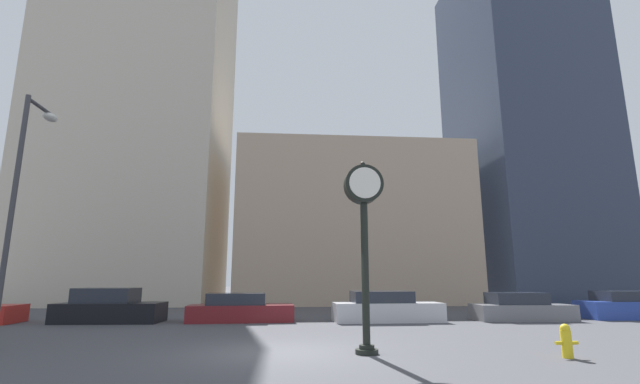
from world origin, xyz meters
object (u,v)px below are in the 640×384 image
object	(u,v)px
car_silver	(386,308)
fire_hydrant_near	(566,341)
car_blue	(631,307)
street_lamp_left	(24,180)
car_black	(110,308)
car_maroon	(240,310)
car_grey	(520,309)
street_clock	(364,213)

from	to	relation	value
car_silver	fire_hydrant_near	world-z (taller)	car_silver
car_blue	street_lamp_left	world-z (taller)	street_lamp_left
car_black	car_silver	size ratio (longest dim) A/B	0.92
car_black	car_maroon	world-z (taller)	car_black
car_grey	street_lamp_left	distance (m)	19.76
car_silver	car_blue	bearing A→B (deg)	0.84
car_silver	car_black	bearing A→B (deg)	176.62
street_clock	car_grey	size ratio (longest dim) A/B	1.14
car_maroon	car_blue	xyz separation A→B (m)	(18.28, -0.08, 0.03)
car_silver	fire_hydrant_near	bearing A→B (deg)	-77.40
car_grey	car_black	bearing A→B (deg)	-179.00
car_maroon	car_silver	world-z (taller)	car_silver
car_grey	street_lamp_left	size ratio (longest dim) A/B	0.62
car_silver	car_blue	xyz separation A→B (m)	(11.87, 0.38, -0.01)
car_maroon	car_silver	distance (m)	6.43
car_black	car_maroon	xyz separation A→B (m)	(5.56, -0.04, -0.09)
car_black	street_lamp_left	distance (m)	8.27
car_black	fire_hydrant_near	bearing A→B (deg)	-32.45
street_clock	car_blue	world-z (taller)	street_clock
car_black	car_silver	distance (m)	11.99
car_black	car_blue	bearing A→B (deg)	1.36
street_clock	car_silver	distance (m)	9.01
car_black	car_maroon	size ratio (longest dim) A/B	0.94
car_silver	car_blue	world-z (taller)	car_silver
street_lamp_left	car_silver	bearing A→B (deg)	29.60
street_clock	car_silver	world-z (taller)	street_clock
car_grey	fire_hydrant_near	world-z (taller)	car_grey
street_clock	car_maroon	size ratio (longest dim) A/B	1.06
car_maroon	street_lamp_left	world-z (taller)	street_lamp_left
car_blue	fire_hydrant_near	world-z (taller)	car_blue
car_grey	car_blue	xyz separation A→B (m)	(5.65, 0.33, 0.03)
car_black	car_maroon	distance (m)	5.56
car_maroon	fire_hydrant_near	size ratio (longest dim) A/B	5.97
street_clock	car_maroon	distance (m)	9.97
street_clock	street_lamp_left	xyz separation A→B (m)	(-9.48, 1.41, 1.06)
car_grey	car_maroon	bearing A→B (deg)	-179.44
fire_hydrant_near	street_lamp_left	distance (m)	14.88
car_silver	car_grey	size ratio (longest dim) A/B	1.10
car_silver	fire_hydrant_near	size ratio (longest dim) A/B	6.11
street_clock	car_blue	distance (m)	16.91
fire_hydrant_near	street_lamp_left	bearing A→B (deg)	170.55
fire_hydrant_near	car_blue	bearing A→B (deg)	44.42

